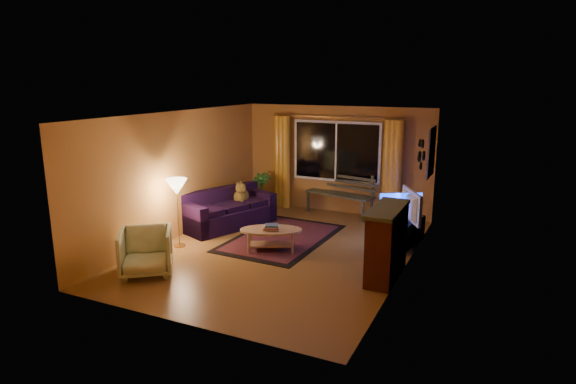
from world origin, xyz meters
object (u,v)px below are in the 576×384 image
at_px(sofa, 229,208).
at_px(armchair, 146,249).
at_px(coffee_table, 271,240).
at_px(floor_lamp, 178,214).
at_px(tv_console, 404,233).
at_px(bench, 339,205).

xyz_separation_m(sofa, armchair, (0.14, -2.75, 0.01)).
bearing_deg(sofa, coffee_table, -10.68).
xyz_separation_m(sofa, floor_lamp, (-0.20, -1.46, 0.24)).
xyz_separation_m(armchair, floor_lamp, (-0.34, 1.29, 0.23)).
bearing_deg(floor_lamp, tv_console, 25.94).
xyz_separation_m(armchair, coffee_table, (1.35, 1.82, -0.20)).
distance_m(armchair, coffee_table, 2.27).
distance_m(sofa, armchair, 2.76).
bearing_deg(coffee_table, tv_console, 31.86).
xyz_separation_m(bench, armchair, (-1.69, -4.62, 0.17)).
distance_m(sofa, tv_console, 3.68).
height_order(bench, armchair, armchair).
bearing_deg(coffee_table, bench, 83.00).
relative_size(sofa, floor_lamp, 1.55).
xyz_separation_m(bench, tv_console, (1.82, -1.46, -0.01)).
bearing_deg(bench, coffee_table, -84.19).
bearing_deg(tv_console, armchair, -127.78).
distance_m(bench, sofa, 2.62).
bearing_deg(floor_lamp, armchair, -75.43).
bearing_deg(coffee_table, floor_lamp, -162.65).
distance_m(bench, armchair, 4.93).
bearing_deg(sofa, floor_lamp, -76.11).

